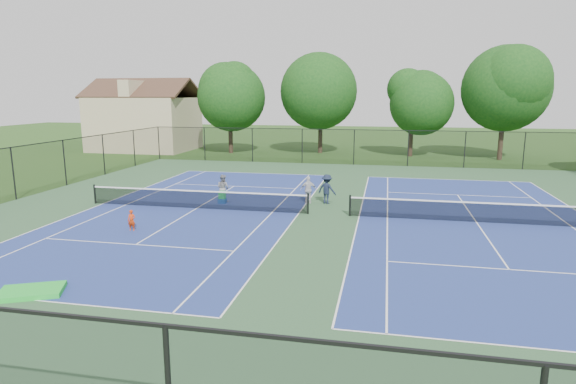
% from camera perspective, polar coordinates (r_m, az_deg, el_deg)
% --- Properties ---
extents(ground, '(140.00, 140.00, 0.00)m').
position_cam_1_polar(ground, '(24.15, 4.83, -2.74)').
color(ground, '#234716').
rests_on(ground, ground).
extents(court_pad, '(36.00, 36.00, 0.01)m').
position_cam_1_polar(court_pad, '(24.15, 4.83, -2.73)').
color(court_pad, '#2E5233').
rests_on(court_pad, ground).
extents(tennis_court_left, '(12.00, 23.83, 1.07)m').
position_cam_1_polar(tennis_court_left, '(25.86, -10.76, -1.73)').
color(tennis_court_left, navy).
rests_on(tennis_court_left, ground).
extents(tennis_court_right, '(12.00, 23.83, 1.07)m').
position_cam_1_polar(tennis_court_right, '(24.36, 21.44, -3.15)').
color(tennis_court_right, navy).
rests_on(tennis_court_right, ground).
extents(perimeter_fence, '(36.08, 36.08, 3.02)m').
position_cam_1_polar(perimeter_fence, '(23.81, 4.90, 1.00)').
color(perimeter_fence, black).
rests_on(perimeter_fence, ground).
extents(tree_back_a, '(6.80, 6.80, 9.15)m').
position_cam_1_polar(tree_back_a, '(49.80, -6.94, 11.53)').
color(tree_back_a, '#2D2116').
rests_on(tree_back_a, ground).
extents(tree_back_b, '(7.60, 7.60, 10.03)m').
position_cam_1_polar(tree_back_b, '(49.72, 3.93, 12.23)').
color(tree_back_b, '#2D2116').
rests_on(tree_back_b, ground).
extents(tree_back_c, '(6.00, 6.00, 8.40)m').
position_cam_1_polar(tree_back_c, '(48.32, 14.56, 10.59)').
color(tree_back_c, '#2D2116').
rests_on(tree_back_c, ground).
extents(tree_back_d, '(7.80, 7.80, 10.37)m').
position_cam_1_polar(tree_back_d, '(48.38, 24.40, 11.55)').
color(tree_back_d, '#2D2116').
rests_on(tree_back_d, ground).
extents(clapboard_house, '(10.80, 8.10, 7.65)m').
position_cam_1_polar(clapboard_house, '(54.74, -16.60, 8.04)').
color(clapboard_house, tan).
rests_on(clapboard_house, ground).
extents(child_player, '(0.36, 0.26, 0.94)m').
position_cam_1_polar(child_player, '(22.31, -18.05, -3.22)').
color(child_player, red).
rests_on(child_player, ground).
extents(instructor, '(0.91, 0.82, 1.54)m').
position_cam_1_polar(instructor, '(27.18, -7.70, 0.46)').
color(instructor, gray).
rests_on(instructor, ground).
extents(bystander_a, '(0.94, 0.51, 1.52)m').
position_cam_1_polar(bystander_a, '(26.52, 2.44, 0.26)').
color(bystander_a, silver).
rests_on(bystander_a, ground).
extents(bystander_b, '(1.20, 0.95, 1.63)m').
position_cam_1_polar(bystander_b, '(26.50, 4.63, 0.35)').
color(bystander_b, '#172033').
rests_on(bystander_b, ground).
extents(ball_crate, '(0.42, 0.33, 0.28)m').
position_cam_1_polar(ball_crate, '(26.83, -7.79, -1.06)').
color(ball_crate, navy).
rests_on(ball_crate, ground).
extents(ball_hopper, '(0.36, 0.30, 0.41)m').
position_cam_1_polar(ball_hopper, '(26.76, -7.81, -0.34)').
color(ball_hopper, green).
rests_on(ball_hopper, ball_crate).
extents(green_tarp, '(2.09, 1.75, 0.15)m').
position_cam_1_polar(green_tarp, '(16.69, -28.14, -10.37)').
color(green_tarp, green).
rests_on(green_tarp, ground).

